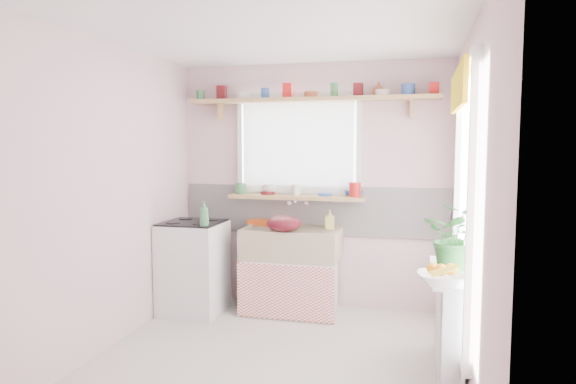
# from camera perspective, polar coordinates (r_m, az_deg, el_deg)

# --- Properties ---
(room) EXTENTS (3.20, 3.20, 3.20)m
(room) POSITION_cam_1_polar(r_m,az_deg,el_deg) (4.47, 9.20, 1.31)
(room) COLOR beige
(room) RESTS_ON ground
(sink_unit) EXTENTS (0.95, 0.65, 1.11)m
(sink_unit) POSITION_cam_1_polar(r_m,az_deg,el_deg) (5.17, 0.41, -8.61)
(sink_unit) COLOR white
(sink_unit) RESTS_ON ground
(cooker) EXTENTS (0.58, 0.58, 0.93)m
(cooker) POSITION_cam_1_polar(r_m,az_deg,el_deg) (5.25, -10.47, -8.17)
(cooker) COLOR white
(cooker) RESTS_ON ground
(radiator_ledge) EXTENTS (0.22, 0.95, 0.78)m
(radiator_ledge) POSITION_cam_1_polar(r_m,az_deg,el_deg) (4.00, 17.51, -13.58)
(radiator_ledge) COLOR white
(radiator_ledge) RESTS_ON ground
(windowsill) EXTENTS (1.40, 0.22, 0.04)m
(windowsill) POSITION_cam_1_polar(r_m,az_deg,el_deg) (5.23, 0.90, -0.58)
(windowsill) COLOR tan
(windowsill) RESTS_ON room
(pine_shelf) EXTENTS (2.52, 0.24, 0.04)m
(pine_shelf) POSITION_cam_1_polar(r_m,az_deg,el_deg) (5.18, 2.53, 10.21)
(pine_shelf) COLOR tan
(pine_shelf) RESTS_ON room
(shelf_crockery) EXTENTS (2.47, 0.11, 0.12)m
(shelf_crockery) POSITION_cam_1_polar(r_m,az_deg,el_deg) (5.19, 2.54, 11.04)
(shelf_crockery) COLOR #3F7F4C
(shelf_crockery) RESTS_ON pine_shelf
(sill_crockery) EXTENTS (1.35, 0.11, 0.12)m
(sill_crockery) POSITION_cam_1_polar(r_m,az_deg,el_deg) (5.22, 0.90, 0.25)
(sill_crockery) COLOR #3F7F4C
(sill_crockery) RESTS_ON windowsill
(dish_tray) EXTENTS (0.53, 0.47, 0.04)m
(dish_tray) POSITION_cam_1_polar(r_m,az_deg,el_deg) (5.35, -1.71, -3.35)
(dish_tray) COLOR #EB5614
(dish_tray) RESTS_ON sink_unit
(colander) EXTENTS (0.37, 0.37, 0.15)m
(colander) POSITION_cam_1_polar(r_m,az_deg,el_deg) (4.90, -0.46, -3.50)
(colander) COLOR #530E18
(colander) RESTS_ON sink_unit
(jade_plant) EXTENTS (0.55, 0.51, 0.49)m
(jade_plant) POSITION_cam_1_polar(r_m,az_deg,el_deg) (3.86, 18.24, -4.78)
(jade_plant) COLOR #276128
(jade_plant) RESTS_ON radiator_ledge
(fruit_bowl) EXTENTS (0.34, 0.34, 0.07)m
(fruit_bowl) POSITION_cam_1_polar(r_m,az_deg,el_deg) (3.50, 16.61, -9.23)
(fruit_bowl) COLOR silver
(fruit_bowl) RESTS_ON radiator_ledge
(herb_pot) EXTENTS (0.12, 0.08, 0.23)m
(herb_pot) POSITION_cam_1_polar(r_m,az_deg,el_deg) (4.08, 17.99, -6.09)
(herb_pot) COLOR #35722D
(herb_pot) RESTS_ON radiator_ledge
(soap_bottle_sink) EXTENTS (0.09, 0.09, 0.19)m
(soap_bottle_sink) POSITION_cam_1_polar(r_m,az_deg,el_deg) (5.05, 4.68, -3.05)
(soap_bottle_sink) COLOR #D1BE5D
(soap_bottle_sink) RESTS_ON sink_unit
(sill_cup) EXTENTS (0.17, 0.17, 0.10)m
(sill_cup) POSITION_cam_1_polar(r_m,az_deg,el_deg) (5.36, -2.02, 0.32)
(sill_cup) COLOR beige
(sill_cup) RESTS_ON windowsill
(sill_bowl) EXTENTS (0.21, 0.21, 0.06)m
(sill_bowl) POSITION_cam_1_polar(r_m,az_deg,el_deg) (5.18, 7.29, -0.13)
(sill_bowl) COLOR #324EA2
(sill_bowl) RESTS_ON windowsill
(shelf_vase) EXTENTS (0.16, 0.16, 0.14)m
(shelf_vase) POSITION_cam_1_polar(r_m,az_deg,el_deg) (5.16, 10.06, 11.17)
(shelf_vase) COLOR #AB5234
(shelf_vase) RESTS_ON pine_shelf
(cooker_bottle) EXTENTS (0.10, 0.10, 0.23)m
(cooker_bottle) POSITION_cam_1_polar(r_m,az_deg,el_deg) (4.86, -9.31, -2.38)
(cooker_bottle) COLOR #3F7F4B
(cooker_bottle) RESTS_ON cooker
(fruit) EXTENTS (0.20, 0.14, 0.10)m
(fruit) POSITION_cam_1_polar(r_m,az_deg,el_deg) (3.49, 16.73, -8.24)
(fruit) COLOR orange
(fruit) RESTS_ON fruit_bowl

